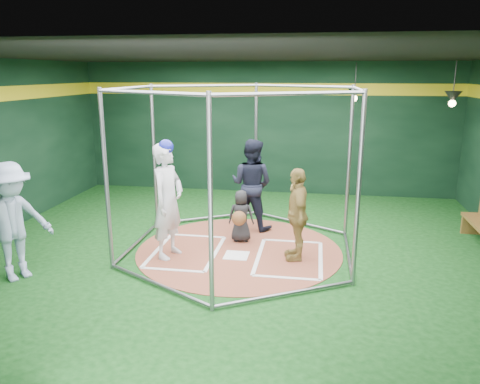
# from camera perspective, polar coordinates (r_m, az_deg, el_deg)

# --- Properties ---
(room_shell) EXTENTS (10.10, 9.10, 3.53)m
(room_shell) POSITION_cam_1_polar(r_m,az_deg,el_deg) (8.32, -0.10, 4.21)
(room_shell) COLOR #0B340E
(room_shell) RESTS_ON ground
(clay_disc) EXTENTS (3.80, 3.80, 0.01)m
(clay_disc) POSITION_cam_1_polar(r_m,az_deg,el_deg) (8.79, -0.11, -7.08)
(clay_disc) COLOR brown
(clay_disc) RESTS_ON ground
(home_plate) EXTENTS (0.43, 0.43, 0.01)m
(home_plate) POSITION_cam_1_polar(r_m,az_deg,el_deg) (8.51, -0.44, -7.74)
(home_plate) COLOR white
(home_plate) RESTS_ON clay_disc
(batter_box_left) EXTENTS (1.17, 1.77, 0.01)m
(batter_box_left) POSITION_cam_1_polar(r_m,az_deg,el_deg) (8.76, -6.57, -7.19)
(batter_box_left) COLOR white
(batter_box_left) RESTS_ON clay_disc
(batter_box_right) EXTENTS (1.17, 1.77, 0.01)m
(batter_box_right) POSITION_cam_1_polar(r_m,az_deg,el_deg) (8.46, 6.03, -7.97)
(batter_box_right) COLOR white
(batter_box_right) RESTS_ON clay_disc
(batting_cage) EXTENTS (4.05, 4.67, 3.00)m
(batting_cage) POSITION_cam_1_polar(r_m,az_deg,el_deg) (8.36, -0.11, 2.49)
(batting_cage) COLOR gray
(batting_cage) RESTS_ON ground
(pendant_lamp_near) EXTENTS (0.34, 0.34, 0.90)m
(pendant_lamp_near) POSITION_cam_1_polar(r_m,az_deg,el_deg) (11.71, 13.80, 11.62)
(pendant_lamp_near) COLOR black
(pendant_lamp_near) RESTS_ON room_shell
(pendant_lamp_far) EXTENTS (0.34, 0.34, 0.90)m
(pendant_lamp_far) POSITION_cam_1_polar(r_m,az_deg,el_deg) (10.43, 24.52, 10.47)
(pendant_lamp_far) COLOR black
(pendant_lamp_far) RESTS_ON room_shell
(batter_figure) EXTENTS (0.66, 0.84, 2.11)m
(batter_figure) POSITION_cam_1_polar(r_m,az_deg,el_deg) (8.29, -8.78, -0.97)
(batter_figure) COLOR silver
(batter_figure) RESTS_ON clay_disc
(visitor_leopard) EXTENTS (0.56, 1.01, 1.64)m
(visitor_leopard) POSITION_cam_1_polar(r_m,az_deg,el_deg) (8.20, 6.96, -2.69)
(visitor_leopard) COLOR tan
(visitor_leopard) RESTS_ON clay_disc
(catcher_figure) EXTENTS (0.52, 0.57, 1.02)m
(catcher_figure) POSITION_cam_1_polar(r_m,az_deg,el_deg) (9.05, 0.10, -2.96)
(catcher_figure) COLOR black
(catcher_figure) RESTS_ON clay_disc
(umpire) EXTENTS (1.10, 0.96, 1.90)m
(umpire) POSITION_cam_1_polar(r_m,az_deg,el_deg) (9.74, 1.42, 0.94)
(umpire) COLOR black
(umpire) RESTS_ON clay_disc
(bystander_blue) EXTENTS (1.26, 1.41, 1.90)m
(bystander_blue) POSITION_cam_1_polar(r_m,az_deg,el_deg) (8.16, -26.01, -3.29)
(bystander_blue) COLOR #93A5C2
(bystander_blue) RESTS_ON ground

